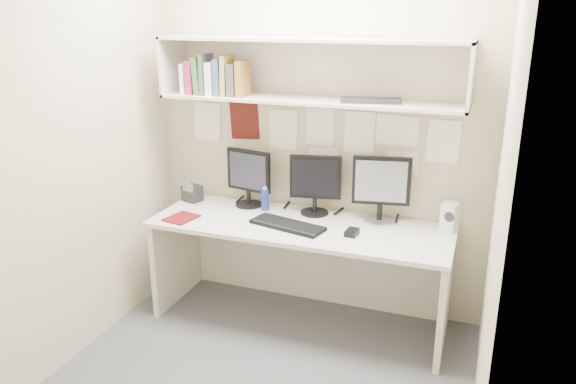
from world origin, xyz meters
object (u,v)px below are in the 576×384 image
(keyboard, at_px, (288,225))
(desk_phone, at_px, (192,193))
(desk, at_px, (300,272))
(monitor_right, at_px, (381,186))
(monitor_center, at_px, (315,182))
(speaker, at_px, (450,217))
(monitor_left, at_px, (249,175))
(maroon_notebook, at_px, (182,218))

(keyboard, xyz_separation_m, desk_phone, (-0.85, 0.25, 0.05))
(desk, height_order, monitor_right, monitor_right)
(desk, xyz_separation_m, monitor_right, (0.49, 0.22, 0.61))
(desk, height_order, monitor_center, monitor_center)
(monitor_center, distance_m, keyboard, 0.39)
(desk, height_order, desk_phone, desk_phone)
(monitor_right, distance_m, speaker, 0.48)
(monitor_left, relative_size, monitor_right, 0.92)
(desk_phone, bearing_deg, monitor_center, 21.01)
(monitor_center, relative_size, maroon_notebook, 1.94)
(speaker, bearing_deg, maroon_notebook, -148.69)
(desk, xyz_separation_m, keyboard, (-0.06, -0.09, 0.38))
(desk, height_order, monitor_left, monitor_left)
(monitor_center, xyz_separation_m, maroon_notebook, (-0.82, -0.42, -0.22))
(monitor_left, bearing_deg, speaker, 10.67)
(desk, xyz_separation_m, desk_phone, (-0.91, 0.16, 0.43))
(monitor_center, xyz_separation_m, monitor_right, (0.46, -0.00, 0.02))
(monitor_right, height_order, desk_phone, monitor_right)
(keyboard, distance_m, speaker, 1.04)
(keyboard, relative_size, maroon_notebook, 2.34)
(monitor_right, bearing_deg, maroon_notebook, -171.99)
(monitor_center, distance_m, speaker, 0.92)
(desk, bearing_deg, desk_phone, 169.97)
(desk, height_order, maroon_notebook, maroon_notebook)
(monitor_left, xyz_separation_m, desk_phone, (-0.44, -0.06, -0.17))
(keyboard, bearing_deg, desk, 70.82)
(monitor_left, relative_size, desk_phone, 2.62)
(maroon_notebook, bearing_deg, speaker, 24.41)
(monitor_left, bearing_deg, desk_phone, -160.73)
(desk, relative_size, maroon_notebook, 9.35)
(keyboard, bearing_deg, maroon_notebook, -157.95)
(monitor_right, bearing_deg, keyboard, -160.39)
(desk, bearing_deg, monitor_right, 24.25)
(speaker, distance_m, desk_phone, 1.85)
(speaker, bearing_deg, monitor_right, -164.16)
(monitor_right, xyz_separation_m, speaker, (0.45, -0.02, -0.15))
(keyboard, bearing_deg, speaker, 30.05)
(monitor_left, xyz_separation_m, keyboard, (0.41, -0.31, -0.22))
(speaker, relative_size, desk_phone, 1.20)
(speaker, distance_m, maroon_notebook, 1.78)
(monitor_center, bearing_deg, maroon_notebook, -164.83)
(desk, bearing_deg, monitor_left, 154.98)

